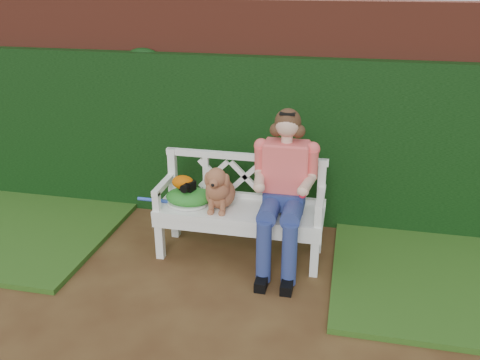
# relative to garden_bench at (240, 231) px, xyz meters

# --- Properties ---
(ground) EXTENTS (60.00, 60.00, 0.00)m
(ground) POSITION_rel_garden_bench_xyz_m (-0.24, -0.87, -0.24)
(ground) COLOR #3E2312
(brick_wall) EXTENTS (10.00, 0.30, 2.20)m
(brick_wall) POSITION_rel_garden_bench_xyz_m (-0.24, 1.03, 0.86)
(brick_wall) COLOR maroon
(brick_wall) RESTS_ON ground
(ivy_hedge) EXTENTS (10.00, 0.18, 1.70)m
(ivy_hedge) POSITION_rel_garden_bench_xyz_m (-0.24, 0.81, 0.61)
(ivy_hedge) COLOR #153713
(ivy_hedge) RESTS_ON ground
(garden_bench) EXTENTS (1.64, 0.80, 0.48)m
(garden_bench) POSITION_rel_garden_bench_xyz_m (0.00, 0.00, 0.00)
(garden_bench) COLOR white
(garden_bench) RESTS_ON ground
(seated_woman) EXTENTS (0.81, 0.93, 1.38)m
(seated_woman) POSITION_rel_garden_bench_xyz_m (0.40, -0.02, 0.45)
(seated_woman) COLOR #E8555E
(seated_woman) RESTS_ON ground
(dog) EXTENTS (0.40, 0.46, 0.43)m
(dog) POSITION_rel_garden_bench_xyz_m (-0.17, -0.05, 0.45)
(dog) COLOR brown
(dog) RESTS_ON garden_bench
(tennis_racket) EXTENTS (0.70, 0.32, 0.03)m
(tennis_racket) POSITION_rel_garden_bench_xyz_m (-0.51, -0.04, 0.26)
(tennis_racket) COLOR white
(tennis_racket) RESTS_ON garden_bench
(green_bag) EXTENTS (0.52, 0.47, 0.14)m
(green_bag) POSITION_rel_garden_bench_xyz_m (-0.48, -0.01, 0.31)
(green_bag) COLOR #1E752C
(green_bag) RESTS_ON garden_bench
(camera_item) EXTENTS (0.15, 0.13, 0.09)m
(camera_item) POSITION_rel_garden_bench_xyz_m (-0.48, -0.03, 0.43)
(camera_item) COLOR black
(camera_item) RESTS_ON green_bag
(baseball_glove) EXTENTS (0.21, 0.17, 0.13)m
(baseball_glove) POSITION_rel_garden_bench_xyz_m (-0.53, -0.01, 0.45)
(baseball_glove) COLOR #BC5102
(baseball_glove) RESTS_ON green_bag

